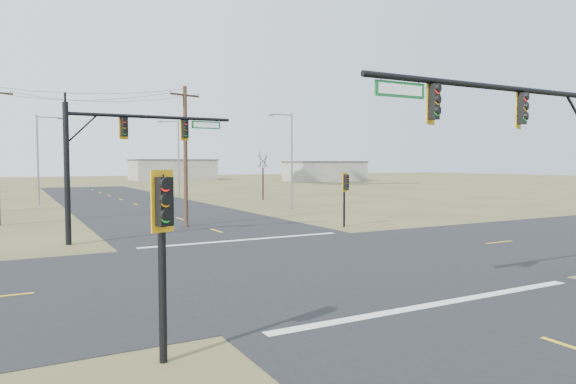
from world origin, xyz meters
The scene contains 16 objects.
ground centered at (0.00, 0.00, 0.00)m, with size 320.00×320.00×0.00m, color brown.
road_ew centered at (0.00, 0.00, 0.01)m, with size 160.00×14.00×0.02m, color black.
road_ns centered at (0.00, 0.00, 0.01)m, with size 14.00×160.00×0.02m, color black.
stop_bar_near centered at (0.00, -7.50, 0.03)m, with size 12.00×0.40×0.01m, color silver.
stop_bar_far centered at (0.00, 7.50, 0.03)m, with size 12.00×0.40×0.01m, color silver.
mast_arm_near centered at (4.02, -7.50, 5.41)m, with size 10.79×0.58×7.45m.
mast_arm_far centered at (-6.07, 10.60, 5.47)m, with size 9.40×0.56×7.62m.
pedestal_signal_ne centered at (8.49, 9.72, 2.80)m, with size 0.67×0.58×3.78m.
pedestal_signal_sw centered at (-8.74, -8.14, 3.13)m, with size 0.66×0.57×4.27m.
utility_pole_near centered at (-1.06, 14.98, 4.97)m, with size 2.25×0.88×9.56m.
streetlight_a centered at (11.68, 23.45, 5.09)m, with size 2.54×0.37×9.07m.
streetlight_b centered at (7.33, 45.65, 5.52)m, with size 2.73×0.27×9.83m.
streetlight_c centered at (-8.77, 40.59, 5.27)m, with size 2.63×0.39×9.38m.
bare_tree_c centered at (14.79, 35.77, 4.76)m, with size 3.32×3.32×6.06m.
warehouse_mid centered at (25.00, 110.00, 2.50)m, with size 20.00×12.00×5.00m, color #ACA999.
warehouse_right centered at (55.00, 85.00, 2.25)m, with size 18.00×10.00×4.50m, color #ACA999.
Camera 1 is at (-11.62, -19.04, 4.40)m, focal length 32.00 mm.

